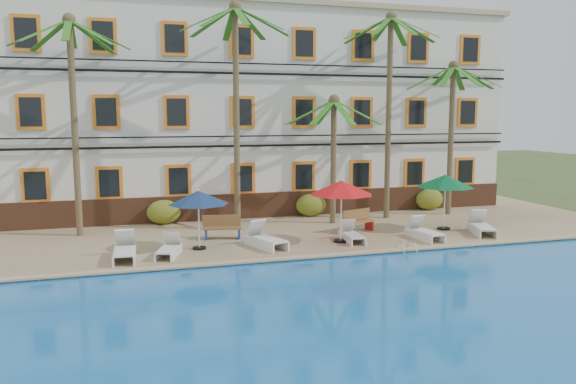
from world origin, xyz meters
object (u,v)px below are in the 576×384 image
object	(u,v)px
lounger_f	(481,226)
bench_left	(222,227)
palm_c	(334,138)
pool_ladder	(406,251)
palm_e	(452,116)
palm_d	(389,90)
umbrella_red	(342,188)
lounger_a	(125,250)
palm_a	(73,96)
lounger_e	(424,232)
lounger_d	(351,235)
lounger_c	(265,239)
palm_b	(236,87)
lounger_b	(169,249)
umbrella_green	(445,181)
bench_right	(357,221)
umbrella_blue	(198,198)

from	to	relation	value
lounger_f	bench_left	distance (m)	10.63
palm_c	pool_ladder	size ratio (longest dim) A/B	7.76
palm_e	palm_d	bearing A→B (deg)	-178.99
umbrella_red	lounger_a	xyz separation A→B (m)	(-8.04, -0.35, -1.79)
lounger_a	lounger_f	distance (m)	14.16
palm_a	lounger_e	bearing A→B (deg)	-19.27
umbrella_red	lounger_d	bearing A→B (deg)	-2.07
lounger_c	lounger_e	bearing A→B (deg)	-4.13
lounger_a	lounger_e	size ratio (longest dim) A/B	1.07
lounger_f	bench_left	xyz separation A→B (m)	(-10.40, 2.20, 0.16)
palm_b	umbrella_red	distance (m)	6.25
palm_d	lounger_b	world-z (taller)	palm_d
palm_e	pool_ladder	xyz separation A→B (m)	(-5.69, -6.27, -4.84)
pool_ladder	palm_c	bearing A→B (deg)	96.18
palm_a	lounger_d	xyz separation A→B (m)	(10.20, -4.16, -5.34)
palm_a	lounger_d	size ratio (longest dim) A/B	5.06
umbrella_green	pool_ladder	world-z (taller)	umbrella_green
palm_a	lounger_c	bearing A→B (deg)	-31.44
bench_left	bench_right	size ratio (longest dim) A/B	0.99
lounger_a	lounger_c	world-z (taller)	lounger_c
lounger_d	pool_ladder	world-z (taller)	lounger_d
palm_a	lounger_e	size ratio (longest dim) A/B	4.58
palm_b	palm_c	distance (m)	4.94
lounger_f	lounger_e	bearing A→B (deg)	-176.58
palm_c	bench_left	xyz separation A→B (m)	(-5.38, -1.80, -3.37)
palm_a	umbrella_blue	distance (m)	6.84
palm_d	lounger_d	world-z (taller)	palm_d
lounger_c	pool_ladder	bearing A→B (deg)	-23.30
umbrella_red	bench_left	distance (m)	4.97
umbrella_blue	lounger_f	world-z (taller)	umbrella_blue
palm_b	palm_e	bearing A→B (deg)	3.68
palm_e	bench_right	size ratio (longest dim) A/B	4.74
bench_right	lounger_c	bearing A→B (deg)	-160.02
umbrella_green	bench_right	xyz separation A→B (m)	(-3.78, 0.62, -1.61)
bench_right	umbrella_green	bearing A→B (deg)	-9.35
palm_b	lounger_e	world-z (taller)	palm_b
lounger_c	pool_ladder	world-z (taller)	lounger_c
lounger_a	lounger_c	bearing A→B (deg)	4.22
palm_a	bench_left	bearing A→B (deg)	-22.08
lounger_b	umbrella_blue	bearing A→B (deg)	32.67
palm_c	lounger_e	size ratio (longest dim) A/B	3.01
lounger_e	bench_left	distance (m)	8.00
lounger_a	lounger_b	world-z (taller)	lounger_a
palm_d	umbrella_blue	xyz separation A→B (m)	(-9.42, -3.78, -4.15)
palm_b	lounger_b	xyz separation A→B (m)	(-3.22, -3.89, -5.75)
lounger_b	bench_left	bearing A→B (deg)	44.70
bench_right	lounger_e	bearing A→B (deg)	-45.90
lounger_e	bench_right	size ratio (longest dim) A/B	1.22
lounger_a	pool_ladder	xyz separation A→B (m)	(9.76, -1.67, -0.31)
umbrella_red	lounger_c	xyz separation A→B (m)	(-3.02, 0.02, -1.79)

